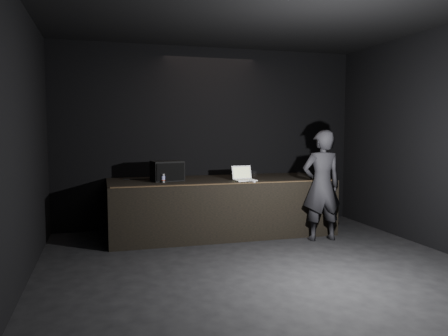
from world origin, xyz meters
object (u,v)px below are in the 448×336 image
at_px(stage_riser, 220,206).
at_px(stage_monitor, 167,171).
at_px(beer_can, 163,178).
at_px(laptop, 244,177).
at_px(person, 322,185).

distance_m(stage_riser, stage_monitor, 1.18).
bearing_deg(stage_riser, beer_can, -167.16).
xyz_separation_m(laptop, person, (1.19, -0.65, -0.12)).
height_order(stage_monitor, beer_can, stage_monitor).
bearing_deg(beer_can, person, -15.09).
bearing_deg(stage_monitor, person, -29.86).
relative_size(stage_monitor, beer_can, 3.81).
bearing_deg(stage_monitor, stage_riser, -8.53).
bearing_deg(laptop, beer_can, 171.93).
relative_size(stage_riser, beer_can, 26.22).
height_order(beer_can, person, person).
bearing_deg(person, beer_can, -11.88).
xyz_separation_m(laptop, beer_can, (-1.43, 0.06, 0.01)).
bearing_deg(stage_riser, laptop, -40.20).
height_order(laptop, beer_can, laptop).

